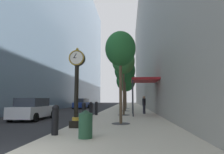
{
  "coord_description": "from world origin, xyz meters",
  "views": [
    {
      "loc": [
        3.35,
        -4.33,
        1.6
      ],
      "look_at": [
        0.9,
        22.76,
        4.75
      ],
      "focal_mm": 30.58,
      "sensor_mm": 36.0,
      "label": 1
    }
  ],
  "objects_px": {
    "bollard_fourth": "(91,109)",
    "trash_bin": "(86,124)",
    "street_tree_mid_near": "(123,62)",
    "street_tree_near": "(120,49)",
    "bollard_fifth": "(96,108)",
    "car_silver_mid": "(84,103)",
    "street_clock": "(77,83)",
    "bollard_third": "(84,111)",
    "street_tree_mid_far": "(125,71)",
    "car_white_near": "(33,109)",
    "street_tree_far": "(126,81)",
    "pedestrian_walking": "(144,104)",
    "bollard_nearest": "(55,119)",
    "car_blue_far": "(81,104)"
  },
  "relations": [
    {
      "from": "trash_bin",
      "to": "car_silver_mid",
      "type": "height_order",
      "value": "car_silver_mid"
    },
    {
      "from": "bollard_third",
      "to": "street_tree_mid_near",
      "type": "distance_m",
      "value": 7.14
    },
    {
      "from": "street_tree_far",
      "to": "car_white_near",
      "type": "relative_size",
      "value": 1.34
    },
    {
      "from": "bollard_fifth",
      "to": "street_tree_near",
      "type": "height_order",
      "value": "street_tree_near"
    },
    {
      "from": "street_tree_near",
      "to": "street_tree_far",
      "type": "height_order",
      "value": "street_tree_far"
    },
    {
      "from": "street_tree_mid_far",
      "to": "bollard_fourth",
      "type": "bearing_deg",
      "value": -105.98
    },
    {
      "from": "bollard_third",
      "to": "car_white_near",
      "type": "xyz_separation_m",
      "value": [
        -4.45,
        1.83,
        0.03
      ]
    },
    {
      "from": "street_tree_near",
      "to": "car_blue_far",
      "type": "distance_m",
      "value": 21.99
    },
    {
      "from": "street_tree_far",
      "to": "car_white_near",
      "type": "distance_m",
      "value": 17.47
    },
    {
      "from": "bollard_third",
      "to": "street_tree_far",
      "type": "xyz_separation_m",
      "value": [
        2.52,
        17.42,
        3.69
      ]
    },
    {
      "from": "street_tree_near",
      "to": "street_tree_mid_far",
      "type": "bearing_deg",
      "value": 90.0
    },
    {
      "from": "street_clock",
      "to": "street_tree_mid_far",
      "type": "distance_m",
      "value": 14.51
    },
    {
      "from": "street_tree_mid_near",
      "to": "car_silver_mid",
      "type": "height_order",
      "value": "street_tree_mid_near"
    },
    {
      "from": "street_tree_near",
      "to": "street_tree_mid_far",
      "type": "height_order",
      "value": "street_tree_mid_far"
    },
    {
      "from": "bollard_fifth",
      "to": "trash_bin",
      "type": "height_order",
      "value": "bollard_fifth"
    },
    {
      "from": "street_tree_far",
      "to": "street_tree_mid_near",
      "type": "bearing_deg",
      "value": -90.0
    },
    {
      "from": "trash_bin",
      "to": "street_tree_mid_near",
      "type": "bearing_deg",
      "value": 83.84
    },
    {
      "from": "pedestrian_walking",
      "to": "car_white_near",
      "type": "height_order",
      "value": "pedestrian_walking"
    },
    {
      "from": "bollard_nearest",
      "to": "street_tree_mid_near",
      "type": "distance_m",
      "value": 11.18
    },
    {
      "from": "car_white_near",
      "to": "car_blue_far",
      "type": "height_order",
      "value": "car_blue_far"
    },
    {
      "from": "bollard_fifth",
      "to": "car_silver_mid",
      "type": "relative_size",
      "value": 0.27
    },
    {
      "from": "street_tree_mid_near",
      "to": "street_tree_mid_far",
      "type": "xyz_separation_m",
      "value": [
        0.0,
        6.17,
        0.06
      ]
    },
    {
      "from": "street_clock",
      "to": "car_blue_far",
      "type": "relative_size",
      "value": 0.93
    },
    {
      "from": "car_silver_mid",
      "to": "bollard_nearest",
      "type": "bearing_deg",
      "value": -78.78
    },
    {
      "from": "car_silver_mid",
      "to": "street_tree_mid_near",
      "type": "bearing_deg",
      "value": -66.69
    },
    {
      "from": "car_white_near",
      "to": "car_blue_far",
      "type": "xyz_separation_m",
      "value": [
        -0.61,
        17.37,
        0.01
      ]
    },
    {
      "from": "pedestrian_walking",
      "to": "car_white_near",
      "type": "bearing_deg",
      "value": -150.69
    },
    {
      "from": "street_tree_far",
      "to": "car_silver_mid",
      "type": "relative_size",
      "value": 1.32
    },
    {
      "from": "bollard_third",
      "to": "street_tree_mid_near",
      "type": "height_order",
      "value": "street_tree_mid_near"
    },
    {
      "from": "street_clock",
      "to": "bollard_third",
      "type": "xyz_separation_m",
      "value": [
        -0.27,
        2.82,
        -1.66
      ]
    },
    {
      "from": "bollard_fifth",
      "to": "car_blue_far",
      "type": "height_order",
      "value": "car_blue_far"
    },
    {
      "from": "street_tree_far",
      "to": "bollard_third",
      "type": "bearing_deg",
      "value": -98.23
    },
    {
      "from": "car_white_near",
      "to": "street_tree_far",
      "type": "bearing_deg",
      "value": 65.91
    },
    {
      "from": "bollard_fourth",
      "to": "street_tree_far",
      "type": "height_order",
      "value": "street_tree_far"
    },
    {
      "from": "street_tree_far",
      "to": "bollard_nearest",
      "type": "bearing_deg",
      "value": -96.44
    },
    {
      "from": "bollard_fifth",
      "to": "pedestrian_walking",
      "type": "distance_m",
      "value": 4.92
    },
    {
      "from": "trash_bin",
      "to": "car_silver_mid",
      "type": "relative_size",
      "value": 0.23
    },
    {
      "from": "street_tree_near",
      "to": "trash_bin",
      "type": "bearing_deg",
      "value": -104.64
    },
    {
      "from": "street_clock",
      "to": "street_tree_mid_near",
      "type": "distance_m",
      "value": 8.64
    },
    {
      "from": "street_clock",
      "to": "pedestrian_walking",
      "type": "relative_size",
      "value": 2.38
    },
    {
      "from": "street_tree_near",
      "to": "trash_bin",
      "type": "distance_m",
      "value": 5.99
    },
    {
      "from": "street_tree_near",
      "to": "car_silver_mid",
      "type": "relative_size",
      "value": 1.23
    },
    {
      "from": "bollard_nearest",
      "to": "pedestrian_walking",
      "type": "height_order",
      "value": "pedestrian_walking"
    },
    {
      "from": "bollard_third",
      "to": "bollard_fifth",
      "type": "relative_size",
      "value": 1.0
    },
    {
      "from": "bollard_third",
      "to": "car_silver_mid",
      "type": "distance_m",
      "value": 25.13
    },
    {
      "from": "bollard_third",
      "to": "trash_bin",
      "type": "distance_m",
      "value": 5.6
    },
    {
      "from": "bollard_fourth",
      "to": "street_tree_mid_far",
      "type": "xyz_separation_m",
      "value": [
        2.52,
        8.8,
        4.39
      ]
    },
    {
      "from": "bollard_fourth",
      "to": "trash_bin",
      "type": "relative_size",
      "value": 1.17
    },
    {
      "from": "street_tree_near",
      "to": "street_tree_mid_near",
      "type": "relative_size",
      "value": 0.9
    },
    {
      "from": "trash_bin",
      "to": "car_silver_mid",
      "type": "xyz_separation_m",
      "value": [
        -7.21,
        29.87,
        0.13
      ]
    }
  ]
}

